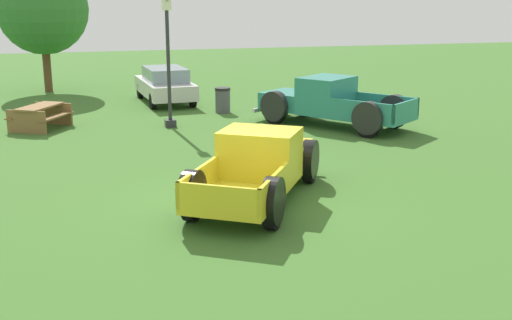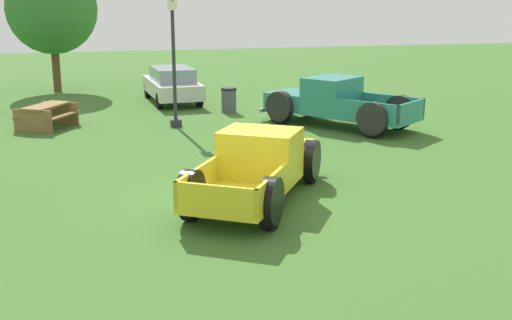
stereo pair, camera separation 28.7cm
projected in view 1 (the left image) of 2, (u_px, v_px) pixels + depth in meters
The scene contains 8 objects.
ground_plane at pixel (246, 203), 13.71m from camera, with size 80.00×80.00×0.00m, color #3D6B28.
pickup_truck_foreground at pixel (261, 164), 14.08m from camera, with size 4.10×5.06×1.50m.
pickup_truck_behind_left at pixel (324, 102), 21.83m from camera, with size 4.71×5.48×1.65m.
sedan_distant_b at pixel (165, 84), 26.37m from camera, with size 2.07×4.48×1.46m.
lamp_post_near at pixel (168, 60), 21.11m from camera, with size 0.36×0.36×4.28m.
picnic_table at pixel (40, 114), 21.25m from camera, with size 2.19×2.30×0.78m.
trash_can at pixel (223, 100), 24.18m from camera, with size 0.59×0.59×0.95m.
oak_tree_east at pixel (42, 9), 28.66m from camera, with size 4.06×4.06×5.75m.
Camera 1 is at (-3.34, -12.61, 4.33)m, focal length 44.91 mm.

